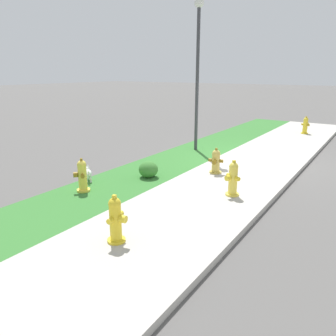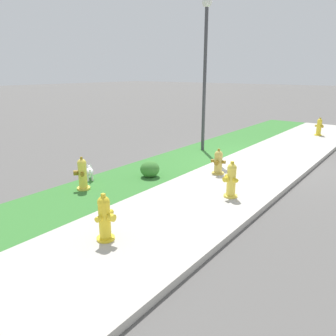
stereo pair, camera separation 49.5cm
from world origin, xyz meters
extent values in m
plane|color=#5B5956|center=(0.00, 0.00, 0.00)|extent=(120.00, 120.00, 0.00)
cube|color=#BCB7AD|center=(0.00, 0.00, 0.01)|extent=(18.00, 2.44, 0.01)
cube|color=#387A33|center=(0.00, 2.16, 0.00)|extent=(18.00, 1.88, 0.01)
cube|color=#BCB7AD|center=(0.00, -1.30, 0.06)|extent=(18.00, 0.16, 0.12)
cylinder|color=gold|center=(-1.84, 0.53, 0.03)|extent=(0.33, 0.33, 0.05)
cylinder|color=gold|center=(-1.84, 0.53, 0.29)|extent=(0.21, 0.21, 0.49)
sphere|color=gold|center=(-1.84, 0.53, 0.54)|extent=(0.22, 0.22, 0.22)
cube|color=olive|center=(-1.84, 0.53, 0.66)|extent=(0.07, 0.07, 0.06)
cylinder|color=olive|center=(-1.81, 0.38, 0.35)|extent=(0.11, 0.11, 0.09)
cylinder|color=olive|center=(-1.88, 0.67, 0.35)|extent=(0.11, 0.11, 0.09)
cylinder|color=olive|center=(-2.00, 0.49, 0.35)|extent=(0.12, 0.14, 0.12)
cylinder|color=yellow|center=(-6.09, 0.24, 0.03)|extent=(0.29, 0.29, 0.05)
cylinder|color=yellow|center=(-6.09, 0.24, 0.36)|extent=(0.19, 0.19, 0.61)
sphere|color=yellow|center=(-6.09, 0.24, 0.66)|extent=(0.20, 0.20, 0.20)
cube|color=yellow|center=(-6.09, 0.24, 0.78)|extent=(0.06, 0.06, 0.06)
cylinder|color=yellow|center=(-5.95, 0.26, 0.43)|extent=(0.10, 0.10, 0.09)
cylinder|color=yellow|center=(-6.23, 0.22, 0.43)|extent=(0.10, 0.10, 0.09)
cylinder|color=yellow|center=(-6.07, 0.10, 0.43)|extent=(0.13, 0.12, 0.12)
cylinder|color=yellow|center=(5.56, -0.22, 0.03)|extent=(0.30, 0.30, 0.05)
cylinder|color=yellow|center=(5.56, -0.22, 0.34)|extent=(0.19, 0.19, 0.57)
sphere|color=yellow|center=(5.56, -0.22, 0.62)|extent=(0.20, 0.20, 0.20)
cube|color=#B29323|center=(5.56, -0.22, 0.74)|extent=(0.07, 0.07, 0.06)
cylinder|color=#B29323|center=(5.61, -0.09, 0.40)|extent=(0.12, 0.12, 0.09)
cylinder|color=#B29323|center=(5.50, -0.34, 0.40)|extent=(0.12, 0.12, 0.09)
cylinder|color=#B29323|center=(5.69, -0.28, 0.40)|extent=(0.14, 0.15, 0.12)
cylinder|color=yellow|center=(-3.14, -0.50, 0.03)|extent=(0.30, 0.30, 0.05)
cylinder|color=yellow|center=(-3.14, -0.50, 0.36)|extent=(0.19, 0.19, 0.61)
sphere|color=yellow|center=(-3.14, -0.50, 0.66)|extent=(0.20, 0.20, 0.20)
cube|color=yellow|center=(-3.14, -0.50, 0.78)|extent=(0.08, 0.08, 0.06)
cylinder|color=yellow|center=(-3.20, -0.63, 0.43)|extent=(0.12, 0.12, 0.09)
cylinder|color=yellow|center=(-3.08, -0.38, 0.43)|extent=(0.12, 0.12, 0.09)
cylinder|color=yellow|center=(-3.27, -0.44, 0.43)|extent=(0.14, 0.15, 0.12)
cylinder|color=yellow|center=(-4.77, 2.44, 0.03)|extent=(0.30, 0.30, 0.05)
cylinder|color=yellow|center=(-4.77, 2.44, 0.34)|extent=(0.20, 0.20, 0.58)
sphere|color=yellow|center=(-4.77, 2.44, 0.63)|extent=(0.20, 0.20, 0.20)
cube|color=olive|center=(-4.77, 2.44, 0.75)|extent=(0.08, 0.08, 0.06)
cylinder|color=olive|center=(-4.86, 2.34, 0.41)|extent=(0.13, 0.13, 0.09)
cylinder|color=olive|center=(-4.68, 2.55, 0.41)|extent=(0.13, 0.13, 0.09)
cylinder|color=olive|center=(-4.88, 2.54, 0.41)|extent=(0.15, 0.16, 0.12)
ellipsoid|color=white|center=(-4.21, 2.88, 0.21)|extent=(0.36, 0.39, 0.18)
sphere|color=white|center=(-4.08, 3.05, 0.25)|extent=(0.15, 0.15, 0.15)
sphere|color=black|center=(-4.04, 3.11, 0.24)|extent=(0.03, 0.03, 0.03)
cone|color=white|center=(-4.11, 3.08, 0.34)|extent=(0.07, 0.07, 0.07)
cone|color=white|center=(-4.05, 3.04, 0.34)|extent=(0.07, 0.07, 0.07)
cylinder|color=white|center=(-4.19, 3.00, 0.06)|extent=(0.05, 0.05, 0.12)
cylinder|color=white|center=(-4.11, 2.94, 0.06)|extent=(0.05, 0.05, 0.12)
cylinder|color=white|center=(-4.32, 2.82, 0.06)|extent=(0.05, 0.05, 0.12)
cylinder|color=white|center=(-4.24, 2.76, 0.06)|extent=(0.05, 0.05, 0.12)
cylinder|color=white|center=(-4.33, 2.72, 0.27)|extent=(0.04, 0.04, 0.10)
cylinder|color=#3D3D42|center=(0.28, 2.31, 2.29)|extent=(0.11, 0.11, 4.59)
sphere|color=silver|center=(0.28, 2.31, 4.69)|extent=(0.32, 0.32, 0.32)
ellipsoid|color=#3D7F33|center=(-3.12, 1.82, 0.21)|extent=(0.50, 0.50, 0.42)
camera|label=1|loc=(-9.57, -3.06, 2.64)|focal=35.00mm
camera|label=2|loc=(-9.28, -3.46, 2.64)|focal=35.00mm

